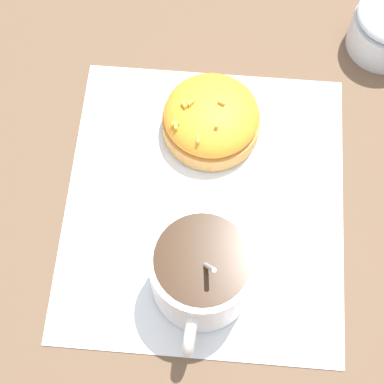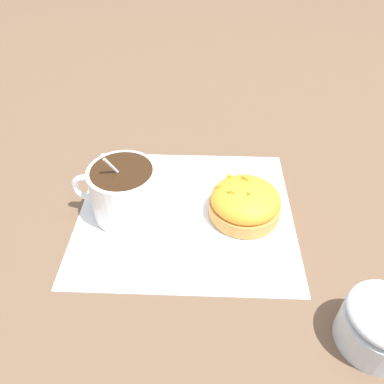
% 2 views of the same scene
% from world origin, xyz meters
% --- Properties ---
extents(ground_plane, '(3.00, 3.00, 0.00)m').
position_xyz_m(ground_plane, '(0.00, 0.00, 0.00)').
color(ground_plane, brown).
extents(paper_napkin, '(0.32, 0.30, 0.00)m').
position_xyz_m(paper_napkin, '(0.00, 0.00, 0.00)').
color(paper_napkin, white).
rests_on(paper_napkin, ground_plane).
extents(coffee_cup, '(0.12, 0.09, 0.10)m').
position_xyz_m(coffee_cup, '(0.08, 0.01, 0.04)').
color(coffee_cup, white).
rests_on(coffee_cup, paper_napkin).
extents(frosted_pastry, '(0.10, 0.10, 0.05)m').
position_xyz_m(frosted_pastry, '(-0.08, -0.01, 0.02)').
color(frosted_pastry, '#D19347').
rests_on(frosted_pastry, paper_napkin).
extents(sugar_bowl, '(0.08, 0.08, 0.06)m').
position_xyz_m(sugar_bowl, '(-0.22, 0.16, 0.03)').
color(sugar_bowl, silver).
rests_on(sugar_bowl, ground_plane).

